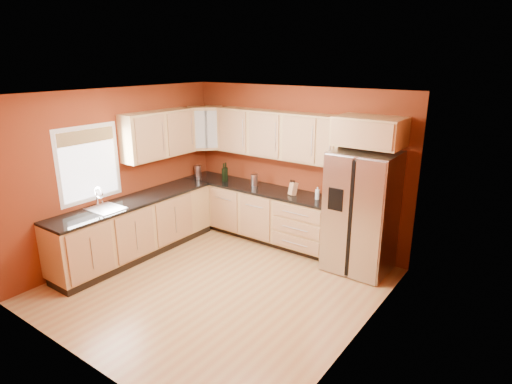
% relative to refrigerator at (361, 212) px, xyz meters
% --- Properties ---
extents(floor, '(4.00, 4.00, 0.00)m').
position_rel_refrigerator_xyz_m(floor, '(-1.35, -1.62, -0.89)').
color(floor, '#AB7342').
rests_on(floor, ground).
extents(ceiling, '(4.00, 4.00, 0.00)m').
position_rel_refrigerator_xyz_m(ceiling, '(-1.35, -1.62, 1.71)').
color(ceiling, white).
rests_on(ceiling, wall_back).
extents(wall_back, '(4.00, 0.04, 2.60)m').
position_rel_refrigerator_xyz_m(wall_back, '(-1.35, 0.38, 0.41)').
color(wall_back, maroon).
rests_on(wall_back, floor).
extents(wall_front, '(4.00, 0.04, 2.60)m').
position_rel_refrigerator_xyz_m(wall_front, '(-1.35, -3.62, 0.41)').
color(wall_front, maroon).
rests_on(wall_front, floor).
extents(wall_left, '(0.04, 4.00, 2.60)m').
position_rel_refrigerator_xyz_m(wall_left, '(-3.35, -1.62, 0.41)').
color(wall_left, maroon).
rests_on(wall_left, floor).
extents(wall_right, '(0.04, 4.00, 2.60)m').
position_rel_refrigerator_xyz_m(wall_right, '(0.65, -1.62, 0.41)').
color(wall_right, maroon).
rests_on(wall_right, floor).
extents(base_cabinets_back, '(2.90, 0.60, 0.88)m').
position_rel_refrigerator_xyz_m(base_cabinets_back, '(-1.90, 0.07, -0.45)').
color(base_cabinets_back, tan).
rests_on(base_cabinets_back, floor).
extents(base_cabinets_left, '(0.60, 2.80, 0.88)m').
position_rel_refrigerator_xyz_m(base_cabinets_left, '(-3.05, -1.62, -0.45)').
color(base_cabinets_left, tan).
rests_on(base_cabinets_left, floor).
extents(countertop_back, '(2.90, 0.62, 0.04)m').
position_rel_refrigerator_xyz_m(countertop_back, '(-1.90, 0.06, 0.01)').
color(countertop_back, black).
rests_on(countertop_back, base_cabinets_back).
extents(countertop_left, '(0.62, 2.80, 0.04)m').
position_rel_refrigerator_xyz_m(countertop_left, '(-3.04, -1.62, 0.01)').
color(countertop_left, black).
rests_on(countertop_left, base_cabinets_left).
extents(upper_cabinets_back, '(2.30, 0.33, 0.75)m').
position_rel_refrigerator_xyz_m(upper_cabinets_back, '(-1.60, 0.21, 0.94)').
color(upper_cabinets_back, tan).
rests_on(upper_cabinets_back, wall_back).
extents(upper_cabinets_left, '(0.33, 1.35, 0.75)m').
position_rel_refrigerator_xyz_m(upper_cabinets_left, '(-3.19, -0.90, 0.94)').
color(upper_cabinets_left, tan).
rests_on(upper_cabinets_left, wall_left).
extents(corner_upper_cabinet, '(0.67, 0.67, 0.75)m').
position_rel_refrigerator_xyz_m(corner_upper_cabinet, '(-3.02, 0.04, 0.94)').
color(corner_upper_cabinet, tan).
rests_on(corner_upper_cabinet, wall_back).
extents(over_fridge_cabinet, '(0.92, 0.60, 0.40)m').
position_rel_refrigerator_xyz_m(over_fridge_cabinet, '(0.00, 0.07, 1.16)').
color(over_fridge_cabinet, tan).
rests_on(over_fridge_cabinet, wall_back).
extents(refrigerator, '(0.90, 0.75, 1.78)m').
position_rel_refrigerator_xyz_m(refrigerator, '(0.00, 0.00, 0.00)').
color(refrigerator, silver).
rests_on(refrigerator, floor).
extents(window, '(0.03, 0.90, 1.00)m').
position_rel_refrigerator_xyz_m(window, '(-3.33, -2.12, 0.66)').
color(window, white).
rests_on(window, wall_left).
extents(sink_faucet, '(0.50, 0.42, 0.30)m').
position_rel_refrigerator_xyz_m(sink_faucet, '(-3.04, -2.12, 0.18)').
color(sink_faucet, white).
rests_on(sink_faucet, countertop_left).
extents(canister_left, '(0.14, 0.14, 0.20)m').
position_rel_refrigerator_xyz_m(canister_left, '(-3.20, -0.01, 0.13)').
color(canister_left, silver).
rests_on(canister_left, countertop_back).
extents(canister_right, '(0.15, 0.15, 0.20)m').
position_rel_refrigerator_xyz_m(canister_right, '(-1.99, 0.11, 0.13)').
color(canister_right, silver).
rests_on(canister_right, countertop_back).
extents(wine_bottle_a, '(0.07, 0.07, 0.33)m').
position_rel_refrigerator_xyz_m(wine_bottle_a, '(-2.58, 0.00, 0.19)').
color(wine_bottle_a, black).
rests_on(wine_bottle_a, countertop_back).
extents(wine_bottle_b, '(0.10, 0.10, 0.33)m').
position_rel_refrigerator_xyz_m(wine_bottle_b, '(-2.58, 0.05, 0.20)').
color(wine_bottle_b, black).
rests_on(wine_bottle_b, countertop_back).
extents(knife_block, '(0.13, 0.13, 0.21)m').
position_rel_refrigerator_xyz_m(knife_block, '(-1.18, 0.04, 0.13)').
color(knife_block, tan).
rests_on(knife_block, countertop_back).
extents(soap_dispenser, '(0.09, 0.09, 0.20)m').
position_rel_refrigerator_xyz_m(soap_dispenser, '(-0.76, 0.07, 0.13)').
color(soap_dispenser, silver).
rests_on(soap_dispenser, countertop_back).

